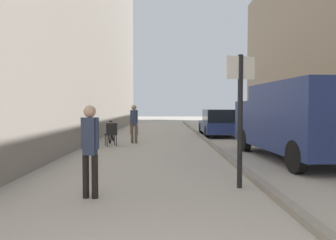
# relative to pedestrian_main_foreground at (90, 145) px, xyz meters

# --- Properties ---
(ground_plane) EXTENTS (80.00, 80.00, 0.00)m
(ground_plane) POSITION_rel_pedestrian_main_foreground_xyz_m (1.64, 7.58, -0.93)
(ground_plane) COLOR #A8A093
(kerb_strip) EXTENTS (0.16, 40.00, 0.12)m
(kerb_strip) POSITION_rel_pedestrian_main_foreground_xyz_m (3.22, 7.58, -0.87)
(kerb_strip) COLOR gray
(kerb_strip) RESTS_ON ground_plane
(pedestrian_main_foreground) EXTENTS (0.32, 0.21, 1.62)m
(pedestrian_main_foreground) POSITION_rel_pedestrian_main_foreground_xyz_m (0.00, 0.00, 0.00)
(pedestrian_main_foreground) COLOR black
(pedestrian_main_foreground) RESTS_ON ground_plane
(pedestrian_mid_block) EXTENTS (0.33, 0.22, 1.67)m
(pedestrian_mid_block) POSITION_rel_pedestrian_main_foreground_xyz_m (-0.05, 8.42, 0.03)
(pedestrian_mid_block) COLOR brown
(pedestrian_mid_block) RESTS_ON ground_plane
(delivery_van) EXTENTS (2.36, 5.57, 2.28)m
(delivery_van) POSITION_rel_pedestrian_main_foreground_xyz_m (5.20, 3.95, 0.30)
(delivery_van) COLOR navy
(delivery_van) RESTS_ON ground_plane
(parked_car) EXTENTS (1.87, 4.22, 1.45)m
(parked_car) POSITION_rel_pedestrian_main_foreground_xyz_m (4.27, 12.10, -0.22)
(parked_car) COLOR navy
(parked_car) RESTS_ON ground_plane
(street_sign_post) EXTENTS (0.59, 0.19, 2.60)m
(street_sign_post) POSITION_rel_pedestrian_main_foreground_xyz_m (2.77, 0.68, 0.61)
(street_sign_post) COLOR black
(street_sign_post) RESTS_ON ground_plane
(bicycle_leaning) EXTENTS (0.11, 1.77, 0.98)m
(bicycle_leaning) POSITION_rel_pedestrian_main_foreground_xyz_m (-1.09, 8.81, -0.55)
(bicycle_leaning) COLOR black
(bicycle_leaning) RESTS_ON ground_plane
(cafe_chair_near_window) EXTENTS (0.57, 0.57, 0.94)m
(cafe_chair_near_window) POSITION_rel_pedestrian_main_foreground_xyz_m (-0.88, 7.39, -0.39)
(cafe_chair_near_window) COLOR black
(cafe_chair_near_window) RESTS_ON ground_plane
(cafe_chair_by_doorway) EXTENTS (0.52, 0.52, 0.94)m
(cafe_chair_by_doorway) POSITION_rel_pedestrian_main_foreground_xyz_m (-0.49, 12.88, -0.39)
(cafe_chair_by_doorway) COLOR brown
(cafe_chair_by_doorway) RESTS_ON ground_plane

